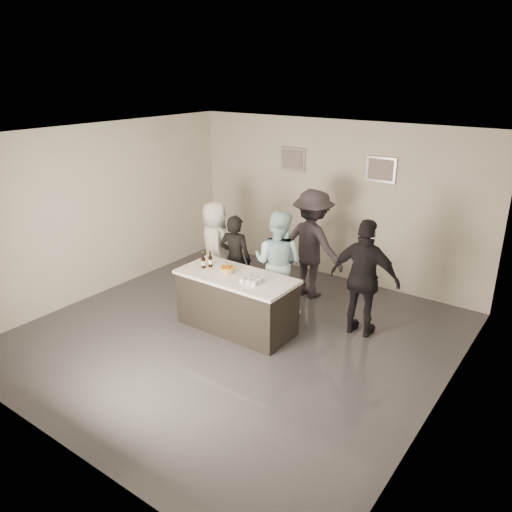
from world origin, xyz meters
name	(u,v)px	position (x,y,z in m)	size (l,w,h in m)	color
floor	(237,335)	(0.00, 0.00, 0.00)	(6.00, 6.00, 0.00)	#3D3D42
ceiling	(234,136)	(0.00, 0.00, 3.00)	(6.00, 6.00, 0.00)	white
wall_back	(333,201)	(0.00, 3.00, 1.50)	(6.00, 0.04, 3.00)	beige
wall_front	(46,325)	(0.00, -3.00, 1.50)	(6.00, 0.04, 3.00)	beige
wall_left	(101,210)	(-3.00, 0.00, 1.50)	(0.04, 6.00, 3.00)	beige
wall_right	(450,295)	(3.00, 0.00, 1.50)	(0.04, 6.00, 3.00)	beige
picture_left	(293,159)	(-0.90, 2.97, 2.20)	(0.54, 0.04, 0.44)	#B2B2B7
picture_right	(381,170)	(0.90, 2.97, 2.20)	(0.54, 0.04, 0.44)	#B2B2B7
bar_counter	(236,302)	(-0.15, 0.19, 0.45)	(1.86, 0.86, 0.90)	white
cake	(227,270)	(-0.33, 0.20, 0.94)	(0.24, 0.24, 0.07)	yellow
beer_bottle_a	(210,259)	(-0.70, 0.23, 1.03)	(0.07, 0.07, 0.26)	black
beer_bottle_b	(203,260)	(-0.75, 0.12, 1.03)	(0.07, 0.07, 0.26)	black
tumbler_cluster	(253,279)	(0.20, 0.14, 0.94)	(0.30, 0.30, 0.08)	#CA6B13
candles	(203,277)	(-0.52, -0.15, 0.90)	(0.24, 0.08, 0.01)	pink
person_main_black	(235,260)	(-0.75, 0.94, 0.79)	(0.57, 0.38, 1.57)	black
person_main_blue	(278,263)	(0.05, 1.04, 0.88)	(0.85, 0.66, 1.76)	#B8E9F1
person_guest_left	(215,246)	(-1.43, 1.21, 0.82)	(0.80, 0.52, 1.64)	silver
person_guest_right	(364,279)	(1.50, 1.18, 0.91)	(1.07, 0.45, 1.83)	black
person_guest_back	(312,244)	(0.17, 1.94, 0.97)	(1.25, 0.72, 1.94)	#2E2830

